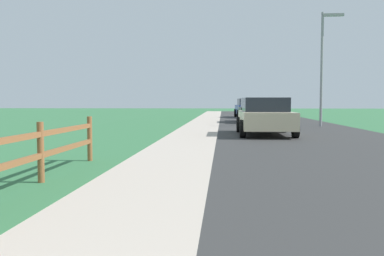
# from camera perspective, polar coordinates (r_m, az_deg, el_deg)

# --- Properties ---
(ground_plane) EXTENTS (120.00, 120.00, 0.00)m
(ground_plane) POSITION_cam_1_polar(r_m,az_deg,el_deg) (24.05, 3.68, 0.39)
(ground_plane) COLOR #336D41
(road_asphalt) EXTENTS (7.00, 66.00, 0.01)m
(road_asphalt) POSITION_cam_1_polar(r_m,az_deg,el_deg) (26.25, 11.39, 0.61)
(road_asphalt) COLOR #323232
(road_asphalt) RESTS_ON ground
(curb_concrete) EXTENTS (6.00, 66.00, 0.01)m
(curb_concrete) POSITION_cam_1_polar(r_m,az_deg,el_deg) (26.25, -2.84, 0.67)
(curb_concrete) COLOR #B9AA9C
(curb_concrete) RESTS_ON ground
(grass_verge) EXTENTS (5.00, 66.00, 0.00)m
(grass_verge) POSITION_cam_1_polar(r_m,az_deg,el_deg) (26.47, -6.06, 0.69)
(grass_verge) COLOR #336D41
(grass_verge) RESTS_ON ground
(parked_suv_beige) EXTENTS (2.19, 4.62, 1.50)m
(parked_suv_beige) POSITION_cam_1_polar(r_m,az_deg,el_deg) (17.24, 9.87, 1.65)
(parked_suv_beige) COLOR #C6B793
(parked_suv_beige) RESTS_ON ground
(parked_car_black) EXTENTS (2.04, 4.97, 1.58)m
(parked_car_black) POSITION_cam_1_polar(r_m,az_deg,el_deg) (27.69, 8.38, 2.44)
(parked_car_black) COLOR black
(parked_car_black) RESTS_ON ground
(parked_car_blue) EXTENTS (2.23, 4.98, 1.60)m
(parked_car_blue) POSITION_cam_1_polar(r_m,az_deg,el_deg) (36.03, 7.59, 2.73)
(parked_car_blue) COLOR navy
(parked_car_blue) RESTS_ON ground
(street_lamp) EXTENTS (1.17, 0.20, 6.11)m
(street_lamp) POSITION_cam_1_polar(r_m,az_deg,el_deg) (23.86, 17.51, 8.98)
(street_lamp) COLOR gray
(street_lamp) RESTS_ON ground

